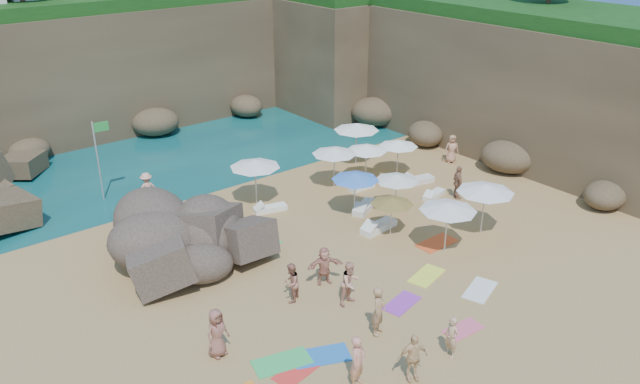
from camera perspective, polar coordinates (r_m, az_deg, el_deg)
ground at (r=26.28m, az=0.68°, el=-7.22°), size 120.00×120.00×0.00m
seawater at (r=51.27m, az=-21.21°, el=7.13°), size 120.00×120.00×0.00m
cliff_back at (r=46.34m, az=-17.56°, el=11.09°), size 44.00×8.00×8.00m
cliff_right at (r=42.88m, az=13.96°, el=10.49°), size 8.00×30.00×8.00m
cliff_corner at (r=49.61m, az=1.33°, el=13.00°), size 10.00×12.00×8.00m
rock_outcrop at (r=28.04m, az=-10.78°, el=-5.51°), size 6.95×5.24×2.76m
flag_pole at (r=33.45m, az=-19.55°, el=3.62°), size 0.83×0.08×4.25m
parasol_0 at (r=34.11m, az=4.26°, el=4.05°), size 2.26×2.26×2.14m
parasol_1 at (r=31.35m, az=-5.97°, el=2.62°), size 2.56×2.56×2.42m
parasol_2 at (r=35.13m, az=7.18°, el=4.44°), size 2.19×2.19×2.08m
parasol_4 at (r=36.44m, az=3.36°, el=5.97°), size 2.64×2.64×2.50m
parasol_5 at (r=33.24m, az=1.32°, el=3.79°), size 2.41×2.41×2.28m
parasol_6 at (r=28.48m, az=6.60°, el=-0.82°), size 1.98×1.98×1.87m
parasol_7 at (r=30.58m, az=7.03°, el=1.32°), size 2.17×2.17×2.06m
parasol_9 at (r=29.20m, az=14.91°, el=0.34°), size 2.63×2.63×2.48m
parasol_10 at (r=30.21m, az=3.24°, el=1.45°), size 2.33×2.33×2.21m
parasol_11 at (r=27.31m, az=11.65°, el=-1.30°), size 2.50×2.50×2.36m
lounger_0 at (r=31.42m, az=4.10°, el=-1.39°), size 1.94×1.37×0.29m
lounger_1 at (r=31.34m, az=-4.58°, el=-1.51°), size 1.74×0.96×0.26m
lounger_2 at (r=33.79m, az=3.81°, el=0.48°), size 1.55×0.55×0.24m
lounger_3 at (r=29.54m, az=5.39°, el=-3.19°), size 2.02×0.84×0.31m
lounger_4 at (r=34.83m, az=8.84°, el=1.05°), size 2.04×1.08×0.30m
lounger_5 at (r=33.30m, az=10.39°, el=-0.25°), size 1.65×0.86×0.24m
towel_3 at (r=21.57m, az=-3.50°, el=-15.27°), size 2.12×1.42×0.03m
towel_6 at (r=24.48m, az=7.49°, el=-10.04°), size 1.78×1.15×0.03m
towel_7 at (r=21.20m, az=-2.14°, el=-16.07°), size 1.73×1.08×0.03m
towel_8 at (r=21.79m, az=0.13°, el=-14.75°), size 2.15×1.65×0.03m
towel_9 at (r=23.52m, az=12.96°, el=-12.13°), size 1.54×0.83×0.03m
towel_10 at (r=28.81m, az=10.62°, el=-4.59°), size 1.94×0.97×0.03m
towel_11 at (r=28.33m, az=-5.65°, el=-4.79°), size 2.00×1.08×0.03m
towel_12 at (r=26.30m, az=9.72°, el=-7.55°), size 1.91×1.28×0.03m
towel_13 at (r=25.84m, az=14.42°, el=-8.66°), size 2.00×1.44×0.03m
person_stand_0 at (r=20.18m, az=3.46°, el=-15.24°), size 0.78×0.66×1.83m
person_stand_1 at (r=24.02m, az=-2.66°, el=-8.30°), size 1.00×0.95×1.62m
person_stand_2 at (r=32.94m, az=-15.53°, el=0.33°), size 1.14×0.57×1.69m
person_stand_3 at (r=33.07m, az=12.50°, el=0.86°), size 0.90×1.13×1.80m
person_stand_4 at (r=37.87m, az=11.95°, el=3.88°), size 0.95×0.84×1.71m
person_stand_5 at (r=28.63m, az=-15.78°, el=-3.62°), size 1.47×1.03×1.55m
person_stand_6 at (r=21.80m, az=11.93°, el=-12.86°), size 0.43×0.59×1.53m
person_lie_1 at (r=21.01m, az=8.37°, el=-16.14°), size 1.60×1.95×0.41m
person_lie_2 at (r=21.97m, az=-9.29°, el=-14.02°), size 1.22×1.92×0.47m
person_lie_3 at (r=25.37m, az=0.39°, el=-7.92°), size 1.95×2.01×0.43m
person_lie_4 at (r=22.74m, az=5.30°, el=-12.31°), size 1.46×1.95×0.44m
person_lie_5 at (r=24.13m, az=2.75°, el=-9.48°), size 1.01×1.83×0.67m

